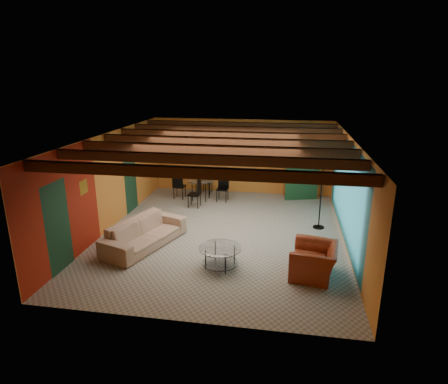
% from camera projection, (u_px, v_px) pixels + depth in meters
% --- Properties ---
extents(room, '(6.52, 8.01, 2.71)m').
position_uv_depth(room, '(223.00, 149.00, 10.03)').
color(room, gray).
rests_on(room, ground).
extents(sofa, '(1.68, 2.59, 0.70)m').
position_uv_depth(sofa, '(145.00, 233.00, 9.78)').
color(sofa, tan).
rests_on(sofa, ground).
extents(armchair, '(1.11, 1.22, 0.71)m').
position_uv_depth(armchair, '(314.00, 261.00, 8.32)').
color(armchair, maroon).
rests_on(armchair, ground).
extents(coffee_table, '(1.20, 1.20, 0.50)m').
position_uv_depth(coffee_table, '(220.00, 257.00, 8.72)').
color(coffee_table, white).
rests_on(coffee_table, ground).
extents(dining_table, '(2.02, 2.02, 1.00)m').
position_uv_depth(dining_table, '(201.00, 186.00, 13.35)').
color(dining_table, silver).
rests_on(dining_table, ground).
extents(armoire, '(1.22, 0.83, 1.95)m').
position_uv_depth(armoire, '(302.00, 171.00, 13.47)').
color(armoire, brown).
rests_on(armoire, ground).
extents(floor_lamp, '(0.43, 0.43, 1.97)m').
position_uv_depth(floor_lamp, '(321.00, 195.00, 10.75)').
color(floor_lamp, black).
rests_on(floor_lamp, ground).
extents(ceiling_fan, '(1.50, 1.50, 0.44)m').
position_uv_depth(ceiling_fan, '(223.00, 150.00, 9.93)').
color(ceiling_fan, '#472614').
rests_on(ceiling_fan, ceiling).
extents(painting, '(1.05, 0.03, 0.65)m').
position_uv_depth(painting, '(217.00, 148.00, 14.01)').
color(painting, black).
rests_on(painting, wall_back).
extents(potted_plant, '(0.54, 0.49, 0.51)m').
position_uv_depth(potted_plant, '(304.00, 136.00, 13.11)').
color(potted_plant, '#26661E').
rests_on(potted_plant, armoire).
extents(vase, '(0.21, 0.21, 0.18)m').
position_uv_depth(vase, '(200.00, 170.00, 13.18)').
color(vase, orange).
rests_on(vase, dining_table).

